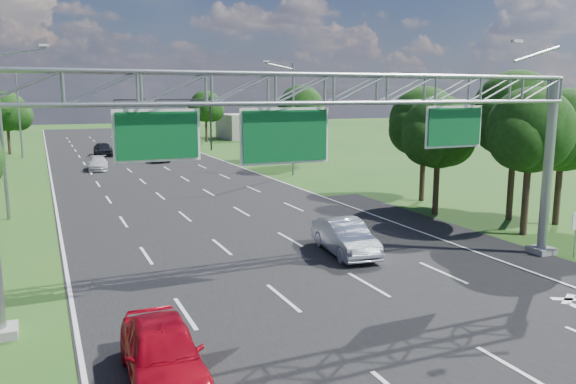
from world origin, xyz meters
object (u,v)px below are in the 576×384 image
red_coupe (163,352)px  box_truck (163,142)px  sign_gantry (331,106)px  silver_sedan (345,237)px  traffic_signal (184,111)px

red_coupe → box_truck: 57.73m
sign_gantry → silver_sedan: size_ratio=4.90×
traffic_signal → silver_sedan: bearing=-95.0°
red_coupe → box_truck: bearing=81.0°
sign_gantry → silver_sedan: bearing=52.7°
sign_gantry → red_coupe: 10.61m
red_coupe → box_truck: size_ratio=0.59×
sign_gantry → box_truck: (4.10, 51.88, -5.44)m
traffic_signal → red_coupe: traffic_signal is taller
silver_sedan → red_coupe: bearing=-133.4°
traffic_signal → red_coupe: bearing=-104.1°
traffic_signal → box_truck: 4.93m
sign_gantry → traffic_signal: 53.51m
red_coupe → box_truck: (11.41, 56.59, 0.64)m
traffic_signal → silver_sedan: 49.71m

